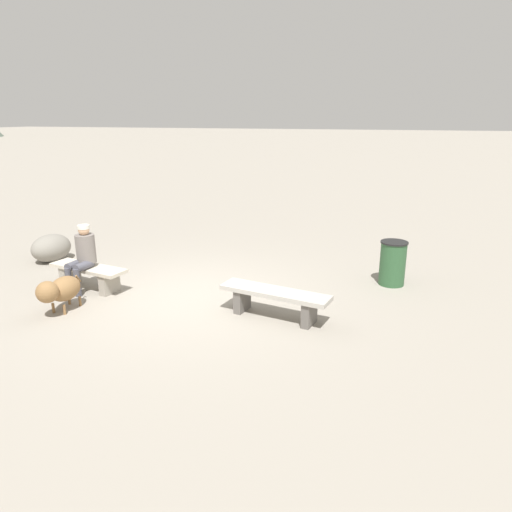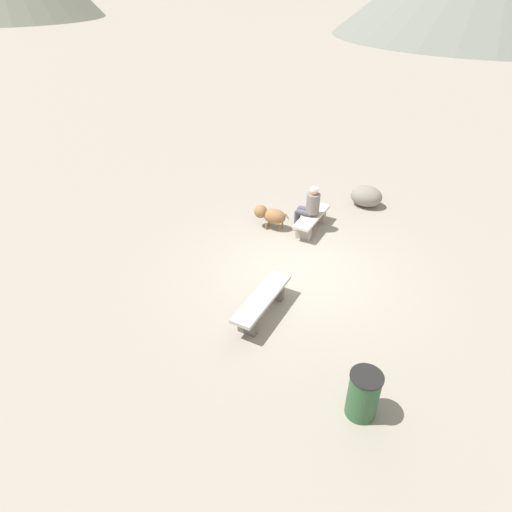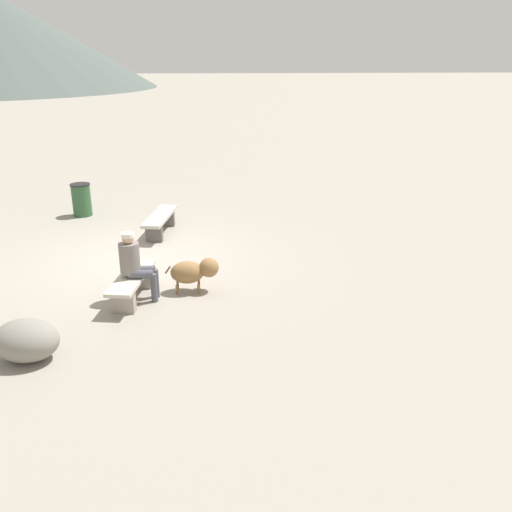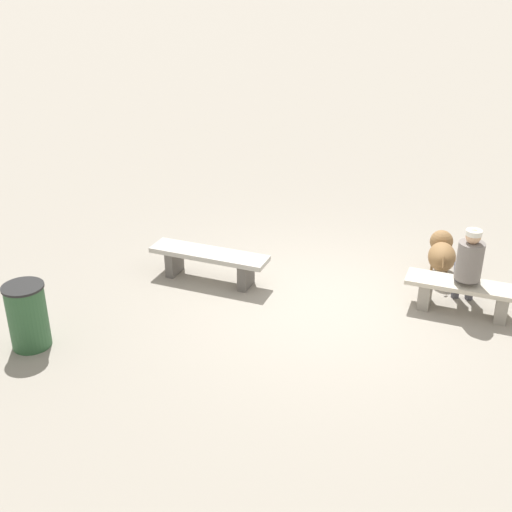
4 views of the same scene
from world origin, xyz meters
name	(u,v)px [view 2 (image 2 of 4)]	position (x,y,z in m)	size (l,w,h in m)	color
ground	(300,271)	(0.00, 0.00, -0.03)	(210.00, 210.00, 0.06)	gray
bench_left	(262,302)	(-1.72, 0.33, 0.33)	(1.83, 0.70, 0.46)	#605B56
bench_right	(312,220)	(1.89, 0.20, 0.29)	(1.60, 0.67, 0.43)	gray
seated_person	(310,205)	(1.91, 0.28, 0.70)	(0.36, 0.62, 1.22)	slate
dog	(270,215)	(1.63, 1.25, 0.39)	(0.41, 0.96, 0.62)	olive
trash_bin	(363,395)	(-3.38, -1.86, 0.42)	(0.51, 0.51, 0.84)	#2D5633
boulder	(366,196)	(3.78, -0.96, 0.30)	(0.91, 0.69, 0.60)	gray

